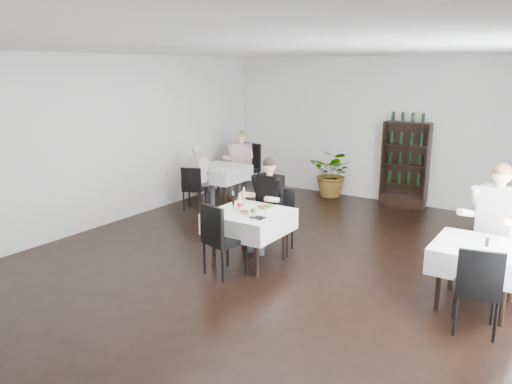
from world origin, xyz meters
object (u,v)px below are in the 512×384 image
wine_shelf (405,165)px  main_table (249,221)px  diner_main (267,197)px  potted_tree (333,173)px

wine_shelf → main_table: 4.41m
wine_shelf → main_table: (-0.90, -4.31, -0.23)m
main_table → wine_shelf: bearing=78.2°
wine_shelf → diner_main: size_ratio=1.21×
potted_tree → diner_main: diner_main is taller
wine_shelf → potted_tree: bearing=-175.7°
main_table → diner_main: 0.67m
wine_shelf → diner_main: (-1.00, -3.69, -0.01)m
diner_main → potted_tree: bearing=98.3°
wine_shelf → potted_tree: (-1.52, -0.11, -0.32)m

